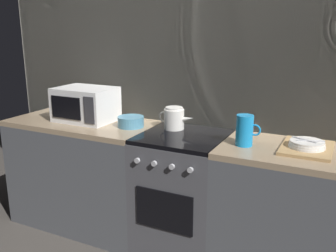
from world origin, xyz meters
TOP-DOWN VIEW (x-y plane):
  - ground_plane at (0.00, 0.00)m, footprint 8.00×8.00m
  - back_wall at (0.00, 0.32)m, footprint 3.60×0.05m
  - counter_left at (-0.90, 0.00)m, footprint 1.20×0.60m
  - stove_unit at (-0.00, -0.00)m, footprint 0.60×0.63m
  - counter_right at (0.90, 0.00)m, footprint 1.20×0.60m
  - microwave at (-0.87, 0.03)m, footprint 0.46×0.35m
  - kettle at (-0.13, 0.11)m, footprint 0.28×0.15m
  - mixing_bowl at (-0.45, 0.02)m, footprint 0.20×0.20m
  - pitcher at (0.45, -0.05)m, footprint 0.16×0.11m
  - dish_pile at (0.82, 0.03)m, footprint 0.30×0.40m

SIDE VIEW (x-z plane):
  - ground_plane at x=0.00m, z-range 0.00..0.00m
  - stove_unit at x=0.00m, z-range 0.00..0.90m
  - counter_left at x=-0.90m, z-range 0.00..0.90m
  - counter_right at x=0.90m, z-range 0.00..0.90m
  - dish_pile at x=0.82m, z-range 0.89..0.96m
  - mixing_bowl at x=-0.45m, z-range 0.90..0.98m
  - kettle at x=-0.13m, z-range 0.90..1.06m
  - pitcher at x=0.45m, z-range 0.90..1.10m
  - microwave at x=-0.87m, z-range 0.90..1.17m
  - back_wall at x=0.00m, z-range 0.00..2.40m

